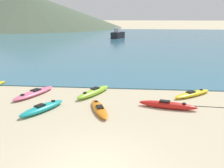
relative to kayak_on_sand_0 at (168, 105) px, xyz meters
The scene contains 11 objects.
bay_water 38.57m from the kayak_on_sand_0, 94.53° to the left, with size 160.00×70.00×0.06m, color teal.
far_hill_left 98.66m from the kayak_on_sand_0, 122.01° to the left, with size 72.36×72.36×10.09m, color #4C5B47.
far_hill_midleft 91.97m from the kayak_on_sand_0, 116.91° to the left, with size 68.66×68.66×12.37m, color #4C5B47.
kayak_on_sand_0 is the anchor object (origin of this frame).
kayak_on_sand_1 2.91m from the kayak_on_sand_0, 53.25° to the left, with size 2.72×2.35×0.31m.
kayak_on_sand_2 4.73m from the kayak_on_sand_0, 155.09° to the left, with size 1.98×3.13×0.41m.
kayak_on_sand_3 8.08m from the kayak_on_sand_0, 168.98° to the left, with size 1.95×3.37×0.33m.
kayak_on_sand_6 6.56m from the kayak_on_sand_0, behind, with size 1.90×2.84×0.38m.
kayak_on_sand_7 3.63m from the kayak_on_sand_0, 167.88° to the right, with size 1.53×2.92×0.31m.
moored_boat_1 40.79m from the kayak_on_sand_0, 97.90° to the left, with size 2.73×3.70×2.08m.
loose_paddle 2.19m from the kayak_on_sand_0, 10.16° to the left, with size 2.79×0.40×0.03m.
Camera 1 is at (1.34, -7.38, 4.85)m, focal length 42.00 mm.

